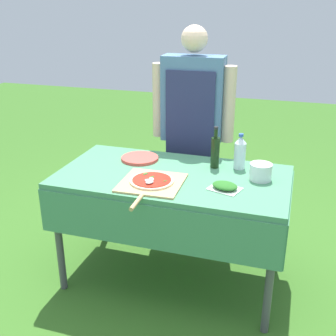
% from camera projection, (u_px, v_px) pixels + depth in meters
% --- Properties ---
extents(ground_plane, '(12.00, 12.00, 0.00)m').
position_uv_depth(ground_plane, '(172.00, 277.00, 2.98)').
color(ground_plane, '#386B23').
extents(prep_table, '(1.48, 0.79, 0.79)m').
position_uv_depth(prep_table, '(173.00, 188.00, 2.72)').
color(prep_table, '#478960').
rests_on(prep_table, ground).
extents(person_cook, '(0.63, 0.22, 1.67)m').
position_uv_depth(person_cook, '(193.00, 120.00, 3.17)').
color(person_cook, '#333D56').
rests_on(person_cook, ground).
extents(pizza_on_peel, '(0.38, 0.56, 0.05)m').
position_uv_depth(pizza_on_peel, '(151.00, 182.00, 2.53)').
color(pizza_on_peel, tan).
rests_on(pizza_on_peel, prep_table).
extents(oil_bottle, '(0.06, 0.06, 0.28)m').
position_uv_depth(oil_bottle, '(215.00, 152.00, 2.75)').
color(oil_bottle, black).
rests_on(oil_bottle, prep_table).
extents(water_bottle, '(0.08, 0.08, 0.24)m').
position_uv_depth(water_bottle, '(240.00, 152.00, 2.74)').
color(water_bottle, silver).
rests_on(water_bottle, prep_table).
extents(herb_container, '(0.21, 0.19, 0.04)m').
position_uv_depth(herb_container, '(225.00, 186.00, 2.46)').
color(herb_container, silver).
rests_on(herb_container, prep_table).
extents(mixing_tub, '(0.14, 0.14, 0.10)m').
position_uv_depth(mixing_tub, '(261.00, 172.00, 2.59)').
color(mixing_tub, silver).
rests_on(mixing_tub, prep_table).
extents(plate_stack, '(0.26, 0.26, 0.02)m').
position_uv_depth(plate_stack, '(140.00, 158.00, 2.93)').
color(plate_stack, '#DB4C42').
rests_on(plate_stack, prep_table).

